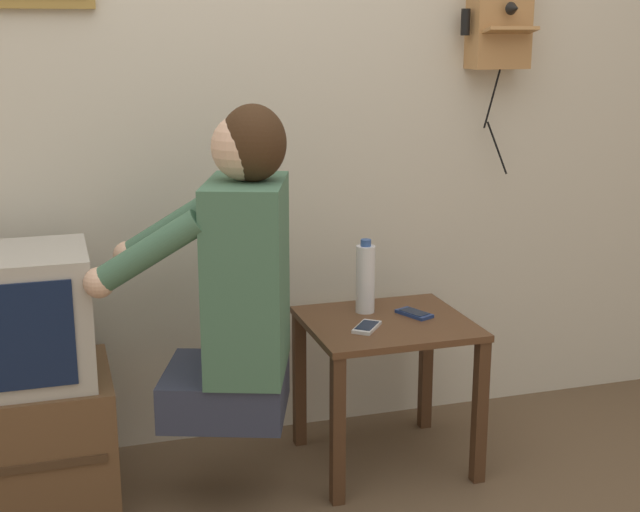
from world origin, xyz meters
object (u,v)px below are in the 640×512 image
object	(u,v)px
water_bottle	(365,278)
person	(237,276)
wall_phone_antique	(499,16)
cell_phone_held	(367,327)
cell_phone_spare	(414,313)

from	to	relation	value
water_bottle	person	bearing A→B (deg)	-155.33
wall_phone_antique	cell_phone_held	distance (m)	1.20
person	cell_phone_held	bearing A→B (deg)	-63.39
person	cell_phone_spare	bearing A→B (deg)	-58.15
cell_phone_held	person	bearing A→B (deg)	-134.17
wall_phone_antique	water_bottle	distance (m)	1.04
cell_phone_spare	wall_phone_antique	bearing A→B (deg)	11.47
person	water_bottle	xyz separation A→B (m)	(0.48, 0.22, -0.10)
cell_phone_held	cell_phone_spare	bearing A→B (deg)	61.56
wall_phone_antique	cell_phone_spare	world-z (taller)	wall_phone_antique
person	water_bottle	distance (m)	0.54
water_bottle	wall_phone_antique	bearing A→B (deg)	19.97
cell_phone_spare	water_bottle	distance (m)	0.20
wall_phone_antique	water_bottle	xyz separation A→B (m)	(-0.56, -0.20, -0.85)
wall_phone_antique	cell_phone_spare	bearing A→B (deg)	-145.35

